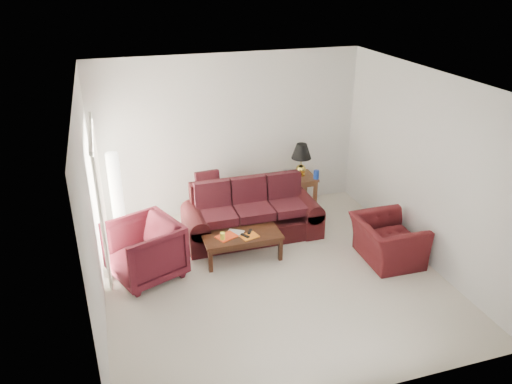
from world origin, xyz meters
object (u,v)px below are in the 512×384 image
armchair_left (145,250)px  armchair_right (387,240)px  sofa (252,212)px  coffee_table (242,246)px  end_table (299,192)px  floor_lamp (116,193)px

armchair_left → armchair_right: (3.77, -0.66, -0.11)m
sofa → coffee_table: size_ratio=1.87×
coffee_table → end_table: bearing=18.2°
floor_lamp → armchair_right: floor_lamp is taller
floor_lamp → armchair_right: size_ratio=1.42×
sofa → armchair_right: 2.31m
floor_lamp → armchair_left: size_ratio=1.52×
sofa → armchair_right: bearing=-32.7°
sofa → coffee_table: bearing=-116.9°
end_table → coffee_table: bearing=-136.8°
sofa → floor_lamp: bearing=163.0°
floor_lamp → coffee_table: floor_lamp is taller
end_table → floor_lamp: floor_lamp is taller
end_table → floor_lamp: size_ratio=0.43×
armchair_right → sofa: bearing=54.8°
armchair_left → armchair_right: 3.83m
floor_lamp → sofa: bearing=-20.9°
end_table → armchair_right: size_ratio=0.61×
floor_lamp → armchair_left: floor_lamp is taller
sofa → armchair_left: (-1.92, -0.71, -0.03)m
end_table → floor_lamp: (-3.43, -0.02, 0.43)m
sofa → armchair_left: sofa is taller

